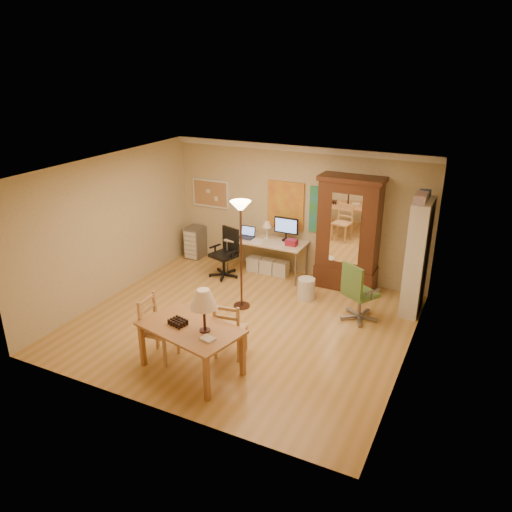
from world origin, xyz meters
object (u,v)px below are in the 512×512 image
at_px(computer_desk, 269,253).
at_px(office_chair_green, 358,305).
at_px(bookshelf, 417,258).
at_px(dining_table, 195,320).
at_px(office_chair_black, 225,264).
at_px(armoire, 348,241).

distance_m(computer_desk, office_chair_green, 2.52).
xyz_separation_m(office_chair_green, bookshelf, (0.78, 0.79, 0.74)).
relative_size(dining_table, office_chair_black, 1.57).
xyz_separation_m(armoire, bookshelf, (1.37, -0.44, 0.05)).
height_order(office_chair_black, office_chair_green, office_chair_green).
relative_size(office_chair_black, armoire, 0.46).
distance_m(dining_table, computer_desk, 3.78).
bearing_deg(armoire, computer_desk, -177.20).
relative_size(computer_desk, bookshelf, 0.80).
distance_m(dining_table, office_chair_green, 3.13).
xyz_separation_m(office_chair_black, office_chair_green, (3.01, -0.63, 0.01)).
distance_m(dining_table, bookshelf, 4.17).
height_order(office_chair_green, bookshelf, bookshelf).
relative_size(dining_table, armoire, 0.72).
height_order(armoire, bookshelf, armoire).
relative_size(dining_table, computer_desk, 0.97).
distance_m(computer_desk, armoire, 1.74).
bearing_deg(dining_table, office_chair_black, 112.55).
distance_m(armoire, bookshelf, 1.44).
bearing_deg(dining_table, armoire, 73.88).
xyz_separation_m(dining_table, computer_desk, (-0.56, 3.72, -0.41)).
relative_size(computer_desk, armoire, 0.74).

